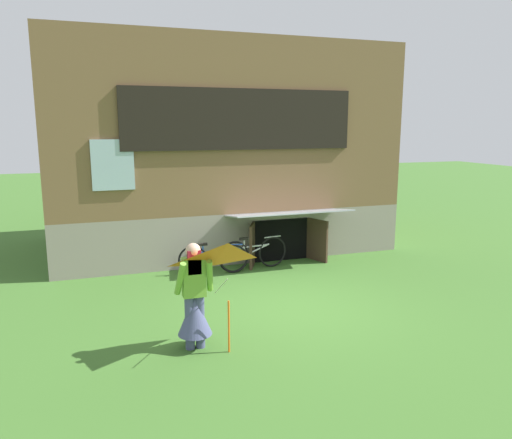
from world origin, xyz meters
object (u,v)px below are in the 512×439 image
(kite, at_px, (229,276))
(bicycle_blue, at_px, (213,259))
(person, at_px, (194,305))
(bicycle_silver, at_px, (254,254))

(kite, distance_m, bicycle_blue, 4.44)
(person, distance_m, bicycle_blue, 3.83)
(person, relative_size, kite, 1.04)
(bicycle_blue, bearing_deg, person, -97.70)
(kite, distance_m, bicycle_silver, 4.75)
(bicycle_silver, relative_size, bicycle_blue, 1.10)
(kite, xyz_separation_m, bicycle_blue, (0.82, 4.26, -0.95))
(person, bearing_deg, kite, -36.39)
(person, xyz_separation_m, kite, (0.36, -0.63, 0.61))
(person, distance_m, bicycle_silver, 4.27)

